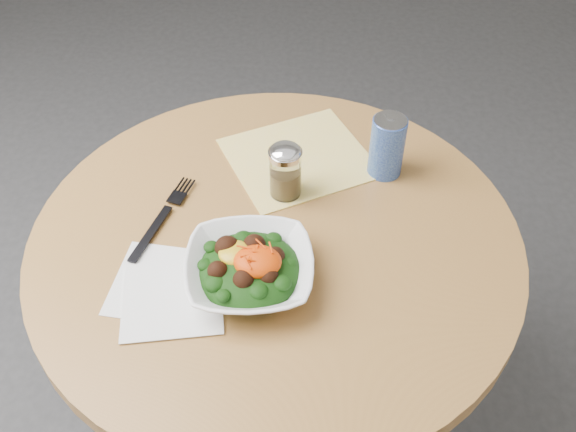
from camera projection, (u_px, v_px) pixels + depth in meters
The scene contains 8 objects.
ground at pixel (279, 427), 1.70m from camera, with size 6.00×6.00×0.00m, color #2D2D30.
table at pixel (277, 299), 1.31m from camera, with size 0.90×0.90×0.75m.
cloth_napkin at pixel (299, 158), 1.32m from camera, with size 0.27×0.25×0.00m, color #E8B70C.
paper_napkins at pixel (167, 290), 1.08m from camera, with size 0.21×0.22×0.00m.
salad_bowl at pixel (250, 269), 1.07m from camera, with size 0.24×0.24×0.08m.
fork at pixel (164, 215), 1.20m from camera, with size 0.09×0.23×0.00m.
spice_shaker at pixel (285, 171), 1.21m from camera, with size 0.06×0.06×0.12m.
beverage_can at pixel (387, 146), 1.25m from camera, with size 0.07×0.07×0.13m.
Camera 1 is at (0.08, -0.80, 1.60)m, focal length 40.00 mm.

